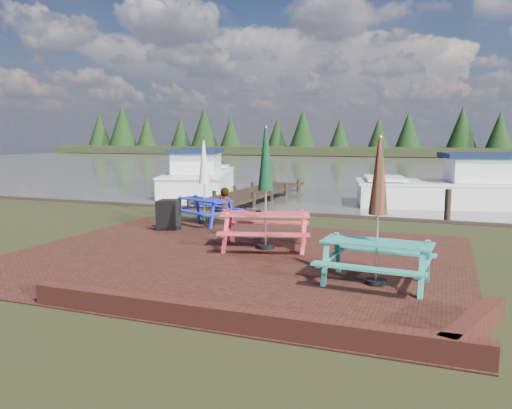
{
  "coord_description": "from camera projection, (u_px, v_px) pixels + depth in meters",
  "views": [
    {
      "loc": [
        3.91,
        -8.04,
        2.38
      ],
      "look_at": [
        0.21,
        1.65,
        1.0
      ],
      "focal_mm": 35.0,
      "sensor_mm": 36.0,
      "label": 1
    }
  ],
  "objects": [
    {
      "name": "brick_wall",
      "position": [
        285.0,
        321.0,
        6.13
      ],
      "size": [
        6.21,
        1.79,
        0.3
      ],
      "color": "#4C1E16",
      "rests_on": "ground"
    },
    {
      "name": "picnic_table_blue",
      "position": [
        204.0,
        195.0,
        13.85
      ],
      "size": [
        2.11,
        2.02,
        2.31
      ],
      "rotation": [
        0.0,
        0.0,
        -0.41
      ],
      "color": "#1A22C3",
      "rests_on": "ground"
    },
    {
      "name": "boat_near",
      "position": [
        473.0,
        189.0,
        18.78
      ],
      "size": [
        8.63,
        4.52,
        2.22
      ],
      "rotation": [
        0.0,
        0.0,
        1.78
      ],
      "color": "white",
      "rests_on": "ground"
    },
    {
      "name": "chalkboard",
      "position": [
        169.0,
        215.0,
        12.81
      ],
      "size": [
        0.54,
        0.69,
        0.82
      ],
      "rotation": [
        0.0,
        0.0,
        0.49
      ],
      "color": "black",
      "rests_on": "ground"
    },
    {
      "name": "ground",
      "position": [
        213.0,
        269.0,
        9.14
      ],
      "size": [
        120.0,
        120.0,
        0.0
      ],
      "primitive_type": "plane",
      "color": "black",
      "rests_on": "ground"
    },
    {
      "name": "picnic_table_teal",
      "position": [
        377.0,
        235.0,
        8.03
      ],
      "size": [
        1.84,
        1.66,
        2.4
      ],
      "rotation": [
        0.0,
        0.0,
        -0.08
      ],
      "color": "teal",
      "rests_on": "ground"
    },
    {
      "name": "person",
      "position": [
        225.0,
        188.0,
        15.88
      ],
      "size": [
        0.6,
        0.4,
        1.63
      ],
      "primitive_type": "imported",
      "rotation": [
        0.0,
        0.0,
        3.16
      ],
      "color": "gray",
      "rests_on": "ground"
    },
    {
      "name": "far_treeline",
      "position": [
        418.0,
        132.0,
        69.83
      ],
      "size": [
        120.0,
        10.0,
        8.1
      ],
      "color": "black",
      "rests_on": "ground"
    },
    {
      "name": "picnic_table_red",
      "position": [
        266.0,
        207.0,
        10.65
      ],
      "size": [
        2.26,
        2.12,
        2.61
      ],
      "rotation": [
        0.0,
        0.0,
        0.28
      ],
      "color": "#D43641",
      "rests_on": "ground"
    },
    {
      "name": "jetty",
      "position": [
        255.0,
        193.0,
        20.81
      ],
      "size": [
        1.76,
        9.08,
        1.0
      ],
      "color": "black",
      "rests_on": "ground"
    },
    {
      "name": "paving",
      "position": [
        235.0,
        256.0,
        10.07
      ],
      "size": [
        9.0,
        7.5,
        0.02
      ],
      "primitive_type": "cube",
      "color": "#341810",
      "rests_on": "ground"
    },
    {
      "name": "boat_jetty",
      "position": [
        200.0,
        178.0,
        23.91
      ],
      "size": [
        5.18,
        8.36,
        2.29
      ],
      "rotation": [
        0.0,
        0.0,
        0.34
      ],
      "color": "white",
      "rests_on": "ground"
    },
    {
      "name": "water",
      "position": [
        398.0,
        166.0,
        43.41
      ],
      "size": [
        120.0,
        60.0,
        0.02
      ],
      "primitive_type": "cube",
      "color": "#423F38",
      "rests_on": "ground"
    }
  ]
}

